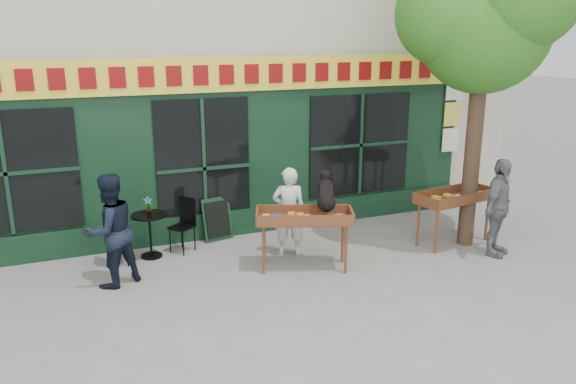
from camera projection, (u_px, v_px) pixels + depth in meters
name	position (u px, v px, depth m)	size (l,w,h in m)	color
ground	(245.00, 289.00, 8.41)	(80.00, 80.00, 0.00)	slate
street_tree	(485.00, 7.00, 9.20)	(3.05, 2.90, 5.60)	#382619
book_cart_center	(304.00, 220.00, 8.94)	(1.62, 1.11, 0.99)	brown
dog	(326.00, 190.00, 8.90)	(0.34, 0.60, 0.60)	black
woman	(289.00, 211.00, 9.53)	(0.56, 0.37, 1.54)	silver
book_cart_right	(455.00, 199.00, 10.05)	(1.58, 0.86, 0.99)	brown
man_right	(498.00, 208.00, 9.49)	(0.99, 0.41, 1.70)	slate
bistro_table	(150.00, 227.00, 9.47)	(0.60, 0.60, 0.76)	black
bistro_chair_left	(111.00, 232.00, 9.15)	(0.41, 0.41, 0.95)	black
bistro_chair_right	(185.00, 220.00, 9.78)	(0.51, 0.51, 0.95)	black
potted_plant	(148.00, 206.00, 9.37)	(0.16, 0.11, 0.30)	gray
man_left	(110.00, 231.00, 8.32)	(0.84, 0.66, 1.73)	black
chalkboard	(217.00, 219.00, 10.32)	(0.59, 0.29, 0.79)	black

